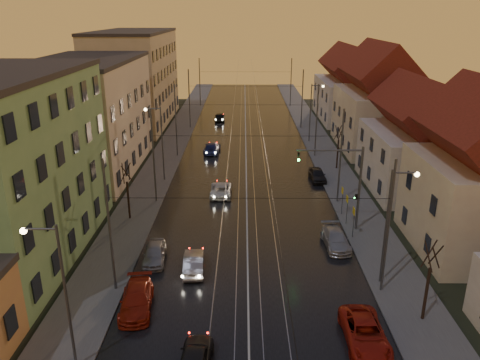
{
  "coord_description": "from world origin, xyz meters",
  "views": [
    {
      "loc": [
        -0.32,
        -17.1,
        17.08
      ],
      "look_at": [
        -0.62,
        21.96,
        2.99
      ],
      "focal_mm": 35.0,
      "sensor_mm": 36.0,
      "label": 1
    }
  ],
  "objects_px": {
    "driving_car_1": "(194,263)",
    "parked_right_2": "(317,175)",
    "street_lamp_0": "(58,285)",
    "parked_left_2": "(136,300)",
    "driving_car_0": "(195,359)",
    "driving_car_4": "(220,117)",
    "street_lamp_3": "(313,107)",
    "street_lamp_1": "(392,216)",
    "driving_car_2": "(221,189)",
    "traffic_light_mast": "(348,178)",
    "driving_car_3": "(212,148)",
    "parked_right_1": "(336,239)",
    "parked_left_3": "(155,253)",
    "street_lamp_2": "(159,136)",
    "parked_right_0": "(365,333)"
  },
  "relations": [
    {
      "from": "street_lamp_3",
      "to": "parked_right_0",
      "type": "distance_m",
      "value": 42.31
    },
    {
      "from": "driving_car_3",
      "to": "parked_right_0",
      "type": "bearing_deg",
      "value": 108.93
    },
    {
      "from": "street_lamp_3",
      "to": "driving_car_1",
      "type": "distance_m",
      "value": 37.06
    },
    {
      "from": "street_lamp_1",
      "to": "driving_car_0",
      "type": "distance_m",
      "value": 14.97
    },
    {
      "from": "street_lamp_1",
      "to": "parked_left_3",
      "type": "xyz_separation_m",
      "value": [
        -15.83,
        2.79,
        -4.23
      ]
    },
    {
      "from": "driving_car_0",
      "to": "parked_left_2",
      "type": "bearing_deg",
      "value": -48.44
    },
    {
      "from": "traffic_light_mast",
      "to": "parked_left_3",
      "type": "distance_m",
      "value": 16.11
    },
    {
      "from": "driving_car_3",
      "to": "parked_right_1",
      "type": "height_order",
      "value": "driving_car_3"
    },
    {
      "from": "parked_right_0",
      "to": "traffic_light_mast",
      "type": "bearing_deg",
      "value": 82.94
    },
    {
      "from": "street_lamp_3",
      "to": "driving_car_3",
      "type": "relative_size",
      "value": 1.72
    },
    {
      "from": "driving_car_4",
      "to": "parked_right_1",
      "type": "xyz_separation_m",
      "value": [
        11.04,
        -43.9,
        -0.07
      ]
    },
    {
      "from": "driving_car_0",
      "to": "driving_car_2",
      "type": "xyz_separation_m",
      "value": [
        0.2,
        23.98,
        -0.07
      ]
    },
    {
      "from": "street_lamp_2",
      "to": "street_lamp_0",
      "type": "bearing_deg",
      "value": -90.0
    },
    {
      "from": "street_lamp_0",
      "to": "parked_left_2",
      "type": "bearing_deg",
      "value": 64.98
    },
    {
      "from": "parked_left_2",
      "to": "parked_left_3",
      "type": "distance_m",
      "value": 5.8
    },
    {
      "from": "driving_car_2",
      "to": "parked_right_1",
      "type": "xyz_separation_m",
      "value": [
        9.32,
        -10.63,
        0.02
      ]
    },
    {
      "from": "street_lamp_2",
      "to": "traffic_light_mast",
      "type": "height_order",
      "value": "street_lamp_2"
    },
    {
      "from": "street_lamp_0",
      "to": "street_lamp_2",
      "type": "xyz_separation_m",
      "value": [
        0.0,
        28.0,
        0.0
      ]
    },
    {
      "from": "driving_car_1",
      "to": "parked_left_2",
      "type": "bearing_deg",
      "value": 52.22
    },
    {
      "from": "traffic_light_mast",
      "to": "driving_car_3",
      "type": "bearing_deg",
      "value": 118.66
    },
    {
      "from": "driving_car_4",
      "to": "parked_right_0",
      "type": "relative_size",
      "value": 0.86
    },
    {
      "from": "parked_right_0",
      "to": "parked_right_2",
      "type": "bearing_deg",
      "value": 87.0
    },
    {
      "from": "driving_car_0",
      "to": "parked_right_2",
      "type": "xyz_separation_m",
      "value": [
        10.33,
        28.34,
        -0.03
      ]
    },
    {
      "from": "driving_car_3",
      "to": "street_lamp_1",
      "type": "bearing_deg",
      "value": 116.44
    },
    {
      "from": "street_lamp_0",
      "to": "driving_car_0",
      "type": "distance_m",
      "value": 7.64
    },
    {
      "from": "traffic_light_mast",
      "to": "driving_car_1",
      "type": "xyz_separation_m",
      "value": [
        -11.77,
        -6.49,
        -3.96
      ]
    },
    {
      "from": "driving_car_1",
      "to": "parked_right_1",
      "type": "height_order",
      "value": "driving_car_1"
    },
    {
      "from": "street_lamp_3",
      "to": "driving_car_3",
      "type": "height_order",
      "value": "street_lamp_3"
    },
    {
      "from": "driving_car_1",
      "to": "parked_left_3",
      "type": "xyz_separation_m",
      "value": [
        -2.96,
        1.28,
        0.01
      ]
    },
    {
      "from": "parked_left_3",
      "to": "parked_right_0",
      "type": "bearing_deg",
      "value": -38.35
    },
    {
      "from": "street_lamp_3",
      "to": "street_lamp_1",
      "type": "bearing_deg",
      "value": -90.0
    },
    {
      "from": "parked_right_1",
      "to": "driving_car_0",
      "type": "bearing_deg",
      "value": -128.43
    },
    {
      "from": "driving_car_2",
      "to": "driving_car_4",
      "type": "distance_m",
      "value": 33.31
    },
    {
      "from": "driving_car_0",
      "to": "driving_car_4",
      "type": "xyz_separation_m",
      "value": [
        -1.52,
        57.25,
        0.01
      ]
    },
    {
      "from": "traffic_light_mast",
      "to": "driving_car_1",
      "type": "relative_size",
      "value": 1.86
    },
    {
      "from": "driving_car_4",
      "to": "parked_right_2",
      "type": "bearing_deg",
      "value": 110.21
    },
    {
      "from": "driving_car_4",
      "to": "driving_car_3",
      "type": "bearing_deg",
      "value": 87.6
    },
    {
      "from": "driving_car_1",
      "to": "parked_right_2",
      "type": "xyz_separation_m",
      "value": [
        11.37,
        18.69,
        0.01
      ]
    },
    {
      "from": "driving_car_0",
      "to": "driving_car_1",
      "type": "relative_size",
      "value": 1.03
    },
    {
      "from": "street_lamp_2",
      "to": "parked_left_2",
      "type": "distance_m",
      "value": 23.51
    },
    {
      "from": "driving_car_0",
      "to": "driving_car_2",
      "type": "bearing_deg",
      "value": -87.16
    },
    {
      "from": "street_lamp_0",
      "to": "driving_car_2",
      "type": "relative_size",
      "value": 1.82
    },
    {
      "from": "street_lamp_1",
      "to": "parked_left_2",
      "type": "distance_m",
      "value": 16.71
    },
    {
      "from": "driving_car_4",
      "to": "parked_right_2",
      "type": "distance_m",
      "value": 31.24
    },
    {
      "from": "driving_car_0",
      "to": "parked_left_3",
      "type": "distance_m",
      "value": 11.65
    },
    {
      "from": "driving_car_4",
      "to": "driving_car_0",
      "type": "bearing_deg",
      "value": 89.45
    },
    {
      "from": "parked_right_1",
      "to": "driving_car_2",
      "type": "bearing_deg",
      "value": 128.33
    },
    {
      "from": "driving_car_3",
      "to": "driving_car_1",
      "type": "bearing_deg",
      "value": 93.83
    },
    {
      "from": "traffic_light_mast",
      "to": "parked_right_2",
      "type": "bearing_deg",
      "value": 91.85
    },
    {
      "from": "street_lamp_1",
      "to": "driving_car_0",
      "type": "bearing_deg",
      "value": -145.45
    }
  ]
}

